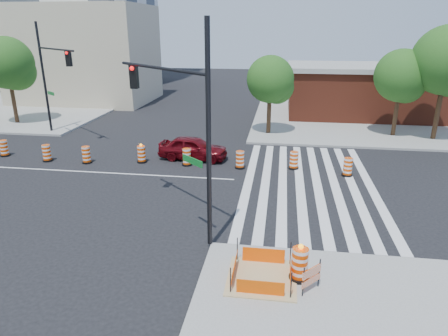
{
  "coord_description": "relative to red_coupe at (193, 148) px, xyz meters",
  "views": [
    {
      "loc": [
        9.38,
        -19.97,
        7.79
      ],
      "look_at": [
        6.76,
        -2.13,
        1.4
      ],
      "focal_mm": 32.0,
      "sensor_mm": 36.0,
      "label": 1
    }
  ],
  "objects": [
    {
      "name": "barricade",
      "position": [
        6.46,
        -12.6,
        -0.03
      ],
      "size": [
        0.59,
        0.64,
        0.98
      ],
      "rotation": [
        0.0,
        0.0,
        0.83
      ],
      "color": "#E74704",
      "rests_on": "ground"
    },
    {
      "name": "median_drum_4",
      "position": [
        -2.96,
        -1.07,
        -0.23
      ],
      "size": [
        0.6,
        0.6,
        1.18
      ],
      "color": "black",
      "rests_on": "ground"
    },
    {
      "name": "median_drum_1",
      "position": [
        -12.05,
        -1.11,
        -0.24
      ],
      "size": [
        0.6,
        0.6,
        1.02
      ],
      "color": "black",
      "rests_on": "ground"
    },
    {
      "name": "red_coupe",
      "position": [
        0.0,
        0.0,
        0.0
      ],
      "size": [
        4.36,
        2.02,
        1.44
      ],
      "primitive_type": "imported",
      "rotation": [
        0.0,
        0.0,
        1.5
      ],
      "color": "#59070E",
      "rests_on": "ground"
    },
    {
      "name": "tree_north_e",
      "position": [
        16.34,
        6.83,
        4.66
      ],
      "size": [
        4.71,
        4.71,
        8.01
      ],
      "color": "#382314",
      "rests_on": "ground"
    },
    {
      "name": "sidewalk_ne",
      "position": [
        13.95,
        14.84,
        -0.65
      ],
      "size": [
        22.0,
        22.0,
        0.15
      ],
      "primitive_type": "cube",
      "color": "gray",
      "rests_on": "ground"
    },
    {
      "name": "median_drum_7",
      "position": [
        6.16,
        -0.91,
        -0.24
      ],
      "size": [
        0.6,
        0.6,
        1.02
      ],
      "color": "black",
      "rests_on": "ground"
    },
    {
      "name": "sidewalk_nw",
      "position": [
        -22.05,
        14.84,
        -0.65
      ],
      "size": [
        22.0,
        22.0,
        0.15
      ],
      "primitive_type": "cube",
      "color": "gray",
      "rests_on": "ground"
    },
    {
      "name": "signal_pole_se",
      "position": [
        1.66,
        -9.11,
        4.17
      ],
      "size": [
        4.58,
        4.12,
        7.97
      ],
      "rotation": [
        0.0,
        0.0,
        2.41
      ],
      "color": "black",
      "rests_on": "ground"
    },
    {
      "name": "median_drum_5",
      "position": [
        -0.12,
        -1.2,
        -0.24
      ],
      "size": [
        0.6,
        0.6,
        1.02
      ],
      "color": "black",
      "rests_on": "ground"
    },
    {
      "name": "median_drum_8",
      "position": [
        9.07,
        -1.66,
        -0.24
      ],
      "size": [
        0.6,
        0.6,
        1.02
      ],
      "color": "black",
      "rests_on": "ground"
    },
    {
      "name": "lane_centerline",
      "position": [
        -4.05,
        -3.16,
        -0.72
      ],
      "size": [
        14.0,
        0.12,
        0.01
      ],
      "primitive_type": "cube",
      "color": "silver",
      "rests_on": "ground"
    },
    {
      "name": "tree_north_b",
      "position": [
        -16.85,
        7.26,
        4.07
      ],
      "size": [
        4.2,
        4.2,
        7.14
      ],
      "color": "#382314",
      "rests_on": "ground"
    },
    {
      "name": "brick_storefront",
      "position": [
        13.95,
        14.84,
        1.6
      ],
      "size": [
        16.5,
        8.5,
        4.6
      ],
      "color": "maroon",
      "rests_on": "ground"
    },
    {
      "name": "pit_drum",
      "position": [
        6.12,
        -12.02,
        -0.04
      ],
      "size": [
        0.65,
        0.65,
        1.27
      ],
      "color": "black",
      "rests_on": "ground"
    },
    {
      "name": "tree_north_c",
      "position": [
        4.42,
        6.82,
        3.23
      ],
      "size": [
        3.5,
        3.47,
        5.9
      ],
      "color": "#382314",
      "rests_on": "ground"
    },
    {
      "name": "signal_pole_nw",
      "position": [
        -11.13,
        3.89,
        4.2
      ],
      "size": [
        4.8,
        3.93,
        8.02
      ],
      "rotation": [
        0.0,
        0.0,
        -0.68
      ],
      "color": "black",
      "rests_on": "ground"
    },
    {
      "name": "ground",
      "position": [
        -4.05,
        -3.16,
        -0.72
      ],
      "size": [
        120.0,
        120.0,
        0.0
      ],
      "primitive_type": "plane",
      "color": "black",
      "rests_on": "ground"
    },
    {
      "name": "tree_north_d",
      "position": [
        13.69,
        7.44,
        3.57
      ],
      "size": [
        3.76,
        3.76,
        6.39
      ],
      "color": "#382314",
      "rests_on": "ground"
    },
    {
      "name": "median_drum_3",
      "position": [
        -6.22,
        -1.66,
        -0.24
      ],
      "size": [
        0.6,
        0.6,
        1.02
      ],
      "color": "black",
      "rests_on": "ground"
    },
    {
      "name": "median_drum_6",
      "position": [
        3.06,
        -1.25,
        -0.24
      ],
      "size": [
        0.6,
        0.6,
        1.02
      ],
      "color": "black",
      "rests_on": "ground"
    },
    {
      "name": "excavation_pit",
      "position": [
        4.95,
        -12.16,
        -0.5
      ],
      "size": [
        2.2,
        2.2,
        0.9
      ],
      "color": "tan",
      "rests_on": "ground"
    },
    {
      "name": "crosswalk_east",
      "position": [
        6.9,
        -3.16,
        -0.72
      ],
      "size": [
        6.75,
        13.5,
        0.01
      ],
      "color": "silver",
      "rests_on": "ground"
    },
    {
      "name": "beige_midrise",
      "position": [
        -16.05,
        18.84,
        4.28
      ],
      "size": [
        14.0,
        10.0,
        10.0
      ],
      "primitive_type": "cube",
      "color": "#C0B593",
      "rests_on": "ground"
    },
    {
      "name": "median_drum_2",
      "position": [
        -8.78,
        -1.68,
        -0.24
      ],
      "size": [
        0.6,
        0.6,
        1.02
      ],
      "color": "black",
      "rests_on": "ground"
    }
  ]
}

